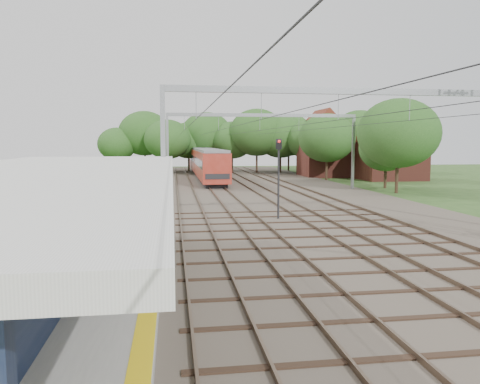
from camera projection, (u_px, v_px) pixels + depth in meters
ballast_bed at (281, 197)px, 37.58m from camera, size 18.00×90.00×0.10m
platform at (106, 242)px, 20.18m from camera, size 5.00×52.00×0.35m
yellow_stripe at (159, 236)px, 20.48m from camera, size 0.45×52.00×0.01m
station_building at (17, 230)px, 12.90m from camera, size 3.41×18.00×3.40m
canopy at (47, 174)px, 11.90m from camera, size 6.40×20.00×3.44m
rail_tracks at (250, 196)px, 37.21m from camera, size 11.80×88.00×0.15m
catenary_system at (289, 127)px, 32.27m from camera, size 17.22×88.00×7.00m
tree_band at (234, 139)px, 63.73m from camera, size 31.72×30.88×8.82m
house_near at (390, 155)px, 55.43m from camera, size 7.00×6.12×7.89m
house_far at (332, 152)px, 60.60m from camera, size 8.00×6.12×8.66m
person at (147, 219)px, 19.60m from camera, size 0.71×0.50×1.82m
bicycle at (128, 232)px, 18.50m from camera, size 1.98×1.33×1.16m
train at (205, 161)px, 59.60m from camera, size 2.72×33.85×3.58m
signal_post at (279, 168)px, 26.43m from camera, size 0.37×0.32×4.64m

